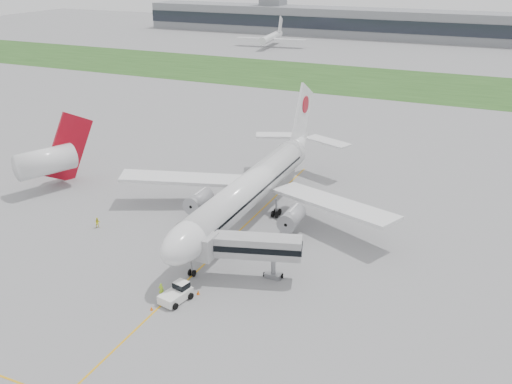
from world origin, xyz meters
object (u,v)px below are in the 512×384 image
at_px(pushback_tug, 177,293).
at_px(jet_bridge, 246,247).
at_px(ground_crew_near, 161,290).
at_px(airliner, 253,186).
at_px(neighbor_aircraft, 49,160).

bearing_deg(pushback_tug, jet_bridge, 67.38).
distance_m(jet_bridge, ground_crew_near, 12.00).
xyz_separation_m(jet_bridge, ground_crew_near, (-7.77, -8.37, -3.72)).
height_order(airliner, ground_crew_near, airliner).
xyz_separation_m(pushback_tug, ground_crew_near, (-2.16, -0.22, -0.02)).
bearing_deg(ground_crew_near, neighbor_aircraft, -44.49).
relative_size(jet_bridge, ground_crew_near, 6.92).
bearing_deg(pushback_tug, airliner, 104.58).
height_order(ground_crew_near, neighbor_aircraft, neighbor_aircraft).
bearing_deg(jet_bridge, ground_crew_near, -149.56).
distance_m(jet_bridge, neighbor_aircraft, 47.92).
relative_size(airliner, pushback_tug, 11.91).
height_order(airliner, neighbor_aircraft, airliner).
xyz_separation_m(airliner, ground_crew_near, (-0.98, -25.78, -4.70)).
xyz_separation_m(airliner, jet_bridge, (6.79, -17.41, -0.98)).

